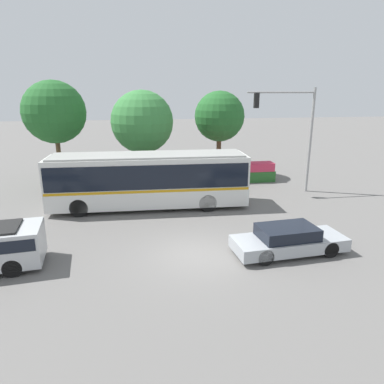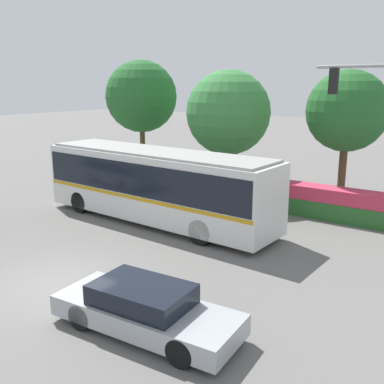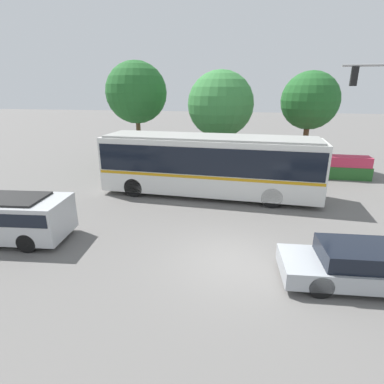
{
  "view_description": "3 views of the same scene",
  "coord_description": "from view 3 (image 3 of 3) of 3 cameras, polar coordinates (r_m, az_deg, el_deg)",
  "views": [
    {
      "loc": [
        -2.32,
        -13.22,
        6.68
      ],
      "look_at": [
        0.5,
        4.15,
        1.52
      ],
      "focal_mm": 32.82,
      "sensor_mm": 36.0,
      "label": 1
    },
    {
      "loc": [
        10.48,
        -7.76,
        5.93
      ],
      "look_at": [
        0.68,
        6.01,
        1.78
      ],
      "focal_mm": 41.32,
      "sensor_mm": 36.0,
      "label": 2
    },
    {
      "loc": [
        0.42,
        -8.9,
        5.43
      ],
      "look_at": [
        -1.9,
        3.2,
        1.26
      ],
      "focal_mm": 28.52,
      "sensor_mm": 36.0,
      "label": 3
    }
  ],
  "objects": [
    {
      "name": "flowering_hedge",
      "position": [
        21.22,
        20.61,
        4.62
      ],
      "size": [
        7.69,
        1.11,
        1.42
      ],
      "color": "#286028",
      "rests_on": "ground"
    },
    {
      "name": "street_tree_right",
      "position": [
        22.92,
        21.18,
        15.6
      ],
      "size": [
        3.85,
        3.85,
        6.62
      ],
      "color": "brown",
      "rests_on": "ground"
    },
    {
      "name": "street_tree_centre",
      "position": [
        21.78,
        5.36,
        15.98
      ],
      "size": [
        4.5,
        4.5,
        6.69
      ],
      "color": "brown",
      "rests_on": "ground"
    },
    {
      "name": "city_bus",
      "position": [
        16.04,
        3.21,
        5.6
      ],
      "size": [
        11.39,
        3.03,
        3.16
      ],
      "rotation": [
        0.0,
        0.0,
        3.11
      ],
      "color": "silver",
      "rests_on": "ground"
    },
    {
      "name": "ground_plane",
      "position": [
        10.44,
        7.15,
        -12.8
      ],
      "size": [
        140.0,
        140.0,
        0.0
      ],
      "primitive_type": "plane",
      "color": "slate"
    },
    {
      "name": "street_tree_left",
      "position": [
        22.93,
        -10.35,
        17.8
      ],
      "size": [
        4.28,
        4.28,
        7.33
      ],
      "color": "brown",
      "rests_on": "ground"
    },
    {
      "name": "sedan_foreground",
      "position": [
        10.34,
        29.53,
        -11.93
      ],
      "size": [
        4.89,
        2.14,
        1.2
      ],
      "rotation": [
        0.0,
        0.0,
        0.08
      ],
      "color": "#9EA3A8",
      "rests_on": "ground"
    }
  ]
}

